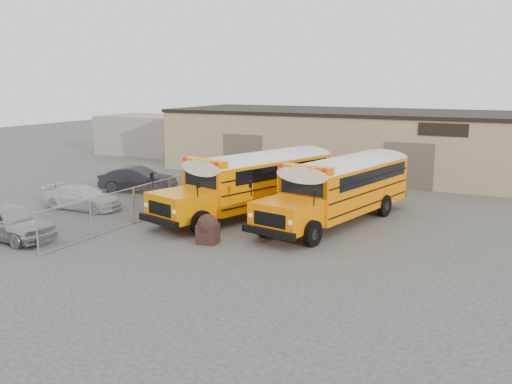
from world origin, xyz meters
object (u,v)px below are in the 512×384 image
at_px(school_bus_right, 398,168).
at_px(car_silver, 9,222).
at_px(school_bus_left, 331,165).
at_px(car_dark, 138,179).
at_px(car_white, 83,197).
at_px(tarp_bundle, 208,228).

relative_size(school_bus_right, car_silver, 2.44).
height_order(school_bus_left, car_dark, school_bus_left).
bearing_deg(car_white, school_bus_left, -52.46).
distance_m(tarp_bundle, car_white, 9.87).
bearing_deg(tarp_bundle, car_white, 165.02).
relative_size(car_silver, car_white, 1.04).
relative_size(school_bus_left, car_white, 2.58).
distance_m(school_bus_left, car_silver, 18.23).
height_order(car_silver, car_white, car_silver).
distance_m(school_bus_left, tarp_bundle, 12.34).
bearing_deg(school_bus_left, school_bus_right, 9.67).
xyz_separation_m(school_bus_left, tarp_bundle, (-1.21, -12.22, -1.23)).
xyz_separation_m(school_bus_left, car_white, (-10.75, -9.67, -1.24)).
xyz_separation_m(school_bus_left, school_bus_right, (3.88, 0.66, -0.02)).
distance_m(car_white, car_dark, 5.31).
bearing_deg(car_dark, tarp_bundle, -144.24).
distance_m(tarp_bundle, car_silver, 8.80).
height_order(school_bus_left, school_bus_right, school_bus_left).
bearing_deg(school_bus_right, school_bus_left, -170.33).
height_order(school_bus_left, car_silver, school_bus_left).
relative_size(tarp_bundle, car_silver, 0.28).
relative_size(school_bus_left, car_silver, 2.47).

